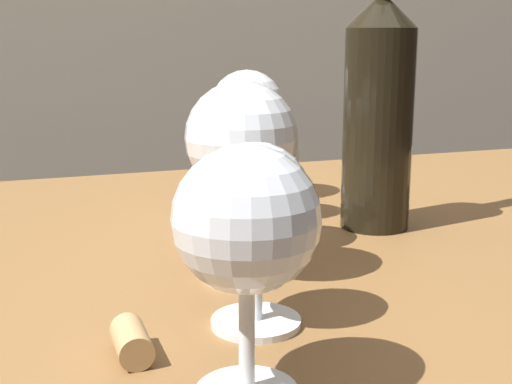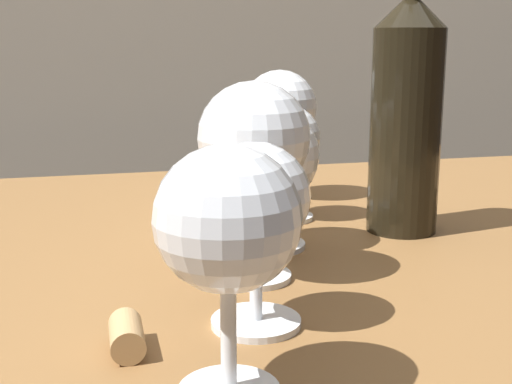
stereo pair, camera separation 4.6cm
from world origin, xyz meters
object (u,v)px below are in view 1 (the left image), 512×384
object	(u,v)px
wine_glass_merlot	(256,202)
wine_glass_chardonnay	(251,158)
wine_glass_rose	(246,226)
wine_bottle	(379,106)
cork	(132,341)
wine_glass_pinot	(260,141)
wine_glass_cabernet	(242,142)
wine_glass_amber	(247,108)

from	to	relation	value
wine_glass_merlot	wine_glass_chardonnay	xyz separation A→B (m)	(0.06, 0.17, -0.00)
wine_glass_rose	wine_glass_chardonnay	bearing A→B (deg)	70.50
wine_bottle	cork	distance (m)	0.39
wine_glass_pinot	wine_bottle	distance (m)	0.13
wine_glass_rose	cork	bearing A→B (deg)	126.74
wine_glass_rose	cork	distance (m)	0.12
wine_glass_cabernet	cork	size ratio (longest dim) A/B	3.91
wine_glass_pinot	wine_glass_amber	xyz separation A→B (m)	(0.02, 0.10, 0.03)
wine_glass_pinot	wine_glass_chardonnay	bearing A→B (deg)	-114.44
wine_glass_merlot	wine_bottle	distance (m)	0.29
wine_glass_rose	wine_glass_pinot	xyz separation A→B (m)	(0.14, 0.36, -0.01)
wine_glass_merlot	wine_glass_amber	distance (m)	0.39
wine_glass_pinot	wine_glass_rose	bearing A→B (deg)	-110.86
wine_glass_cabernet	wine_glass_chardonnay	bearing A→B (deg)	66.36
wine_glass_chardonnay	cork	distance (m)	0.26
wine_glass_amber	wine_glass_pinot	bearing A→B (deg)	-100.81
wine_bottle	cork	size ratio (longest dim) A/B	7.76
wine_glass_merlot	wine_glass_cabernet	xyz separation A→B (m)	(0.02, 0.09, 0.03)
wine_glass_merlot	cork	xyz separation A→B (m)	(-0.09, -0.02, -0.08)
wine_glass_pinot	wine_glass_amber	bearing A→B (deg)	79.19
cork	wine_glass_amber	bearing A→B (deg)	61.82
wine_glass_chardonnay	wine_glass_amber	world-z (taller)	wine_glass_amber
cork	wine_bottle	bearing A→B (deg)	36.84
wine_glass_cabernet	wine_glass_amber	bearing A→B (deg)	70.41
wine_glass_cabernet	wine_glass_amber	size ratio (longest dim) A/B	1.03
wine_glass_cabernet	wine_bottle	xyz separation A→B (m)	(0.18, 0.11, 0.01)
wine_glass_cabernet	wine_glass_chardonnay	size ratio (longest dim) A/B	1.23
wine_glass_rose	wine_glass_amber	xyz separation A→B (m)	(0.16, 0.46, 0.01)
cork	wine_glass_chardonnay	bearing A→B (deg)	53.06
wine_glass_merlot	wine_bottle	xyz separation A→B (m)	(0.20, 0.20, 0.04)
wine_glass_rose	wine_glass_chardonnay	size ratio (longest dim) A/B	1.07
wine_glass_chardonnay	wine_glass_pinot	distance (m)	0.11
wine_glass_rose	wine_glass_cabernet	bearing A→B (deg)	72.42
wine_glass_pinot	wine_glass_cabernet	bearing A→B (deg)	-114.07
wine_glass_merlot	wine_glass_amber	size ratio (longest dim) A/B	0.81
wine_glass_chardonnay	cork	bearing A→B (deg)	-126.94
wine_glass_rose	wine_glass_amber	size ratio (longest dim) A/B	0.90
wine_glass_pinot	cork	size ratio (longest dim) A/B	3.02
wine_glass_merlot	cork	distance (m)	0.12
wine_glass_amber	wine_bottle	world-z (taller)	wine_bottle
wine_glass_merlot	wine_glass_chardonnay	bearing A→B (deg)	72.10
wine_glass_merlot	wine_glass_chardonnay	world-z (taller)	wine_glass_chardonnay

